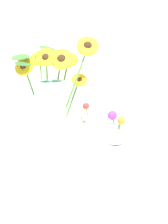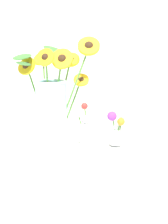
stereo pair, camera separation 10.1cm
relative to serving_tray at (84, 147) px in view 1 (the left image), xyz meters
name	(u,v)px [view 1 (the left image)]	position (x,y,z in m)	size (l,w,h in m)	color
ground_plane	(83,154)	(0.00, -0.05, -0.01)	(6.00, 6.00, 0.00)	white
serving_tray	(84,147)	(0.00, 0.00, 0.00)	(0.53, 0.53, 0.02)	white
mason_jar_sunflowers	(51,102)	(-0.13, -0.01, 0.18)	(0.34, 0.26, 0.42)	#9ED1D6
vase_small_center	(90,133)	(0.04, -0.07, 0.08)	(0.09, 0.08, 0.18)	white
vase_bulb_right	(116,131)	(0.12, 0.02, 0.07)	(0.07, 0.07, 0.14)	white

